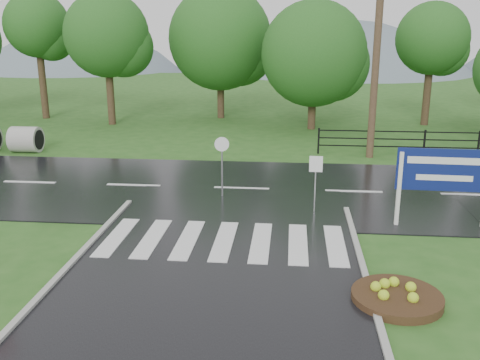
# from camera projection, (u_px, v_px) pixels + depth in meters

# --- Properties ---
(ground) EXTENTS (120.00, 120.00, 0.00)m
(ground) POSITION_uv_depth(u_px,v_px,m) (190.00, 348.00, 9.75)
(ground) COLOR #2A5A1E
(ground) RESTS_ON ground
(main_road) EXTENTS (90.00, 8.00, 0.04)m
(main_road) POSITION_uv_depth(u_px,v_px,m) (242.00, 189.00, 19.32)
(main_road) COLOR black
(main_road) RESTS_ON ground
(crosswalk) EXTENTS (6.50, 2.80, 0.02)m
(crosswalk) POSITION_uv_depth(u_px,v_px,m) (224.00, 241.00, 14.52)
(crosswalk) COLOR silver
(crosswalk) RESTS_ON ground
(fence_west) EXTENTS (9.58, 0.08, 1.20)m
(fence_west) POSITION_uv_depth(u_px,v_px,m) (425.00, 140.00, 24.14)
(fence_west) COLOR black
(fence_west) RESTS_ON ground
(hills) EXTENTS (102.00, 48.00, 48.00)m
(hills) POSITION_uv_depth(u_px,v_px,m) (302.00, 182.00, 75.89)
(hills) COLOR slate
(hills) RESTS_ON ground
(treeline) EXTENTS (83.20, 5.20, 10.00)m
(treeline) POSITION_uv_depth(u_px,v_px,m) (279.00, 123.00, 32.62)
(treeline) COLOR #1E561A
(treeline) RESTS_ON ground
(estate_billboard) EXTENTS (2.69, 0.17, 2.35)m
(estate_billboard) POSITION_uv_depth(u_px,v_px,m) (444.00, 174.00, 15.22)
(estate_billboard) COLOR silver
(estate_billboard) RESTS_ON ground
(flower_bed) EXTENTS (1.93, 1.93, 0.39)m
(flower_bed) POSITION_uv_depth(u_px,v_px,m) (397.00, 296.00, 11.36)
(flower_bed) COLOR #332111
(flower_bed) RESTS_ON ground
(reg_sign_small) EXTENTS (0.41, 0.05, 1.85)m
(reg_sign_small) POSITION_uv_depth(u_px,v_px,m) (316.00, 172.00, 16.49)
(reg_sign_small) COLOR #939399
(reg_sign_small) RESTS_ON ground
(reg_sign_round) EXTENTS (0.49, 0.10, 2.12)m
(reg_sign_round) POSITION_uv_depth(u_px,v_px,m) (222.00, 159.00, 18.04)
(reg_sign_round) COLOR #939399
(reg_sign_round) RESTS_ON ground
(utility_pole_east) EXTENTS (1.65, 0.58, 9.51)m
(utility_pole_east) POSITION_uv_depth(u_px,v_px,m) (377.00, 47.00, 22.76)
(utility_pole_east) COLOR #473523
(utility_pole_east) RESTS_ON ground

